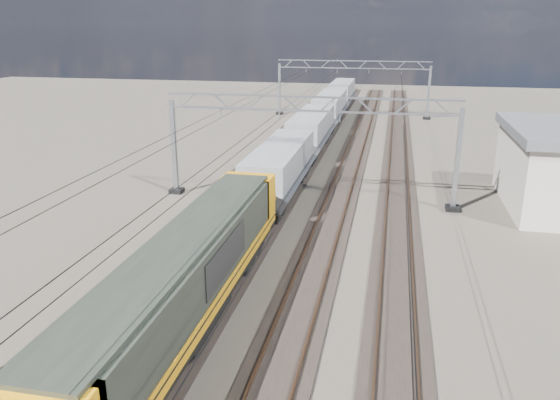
% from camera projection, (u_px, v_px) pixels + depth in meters
% --- Properties ---
extents(ground, '(160.00, 160.00, 0.00)m').
position_uv_depth(ground, '(298.00, 221.00, 33.50)').
color(ground, black).
rests_on(ground, ground).
extents(track_outer_west, '(2.60, 140.00, 0.30)m').
position_uv_depth(track_outer_west, '(205.00, 213.00, 34.64)').
color(track_outer_west, black).
rests_on(track_outer_west, ground).
extents(track_loco, '(2.60, 140.00, 0.30)m').
position_uv_depth(track_loco, '(266.00, 217.00, 33.87)').
color(track_loco, black).
rests_on(track_loco, ground).
extents(track_inner_east, '(2.60, 140.00, 0.30)m').
position_uv_depth(track_inner_east, '(330.00, 222.00, 33.09)').
color(track_inner_east, black).
rests_on(track_inner_east, ground).
extents(track_outer_east, '(2.60, 140.00, 0.30)m').
position_uv_depth(track_outer_east, '(397.00, 227.00, 32.31)').
color(track_outer_east, black).
rests_on(track_outer_east, ground).
extents(catenary_gantry_mid, '(19.90, 0.90, 7.11)m').
position_uv_depth(catenary_gantry_mid, '(309.00, 145.00, 36.02)').
color(catenary_gantry_mid, '#9398A1').
rests_on(catenary_gantry_mid, ground).
extents(catenary_gantry_far, '(19.90, 0.90, 7.11)m').
position_uv_depth(catenary_gantry_far, '(352.00, 86.00, 69.54)').
color(catenary_gantry_far, '#9398A1').
rests_on(catenary_gantry_far, ground).
extents(overhead_wires, '(12.03, 140.00, 0.53)m').
position_uv_depth(overhead_wires, '(318.00, 108.00, 39.17)').
color(overhead_wires, black).
rests_on(overhead_wires, ground).
extents(locomotive, '(2.76, 21.10, 3.62)m').
position_uv_depth(locomotive, '(186.00, 278.00, 20.75)').
color(locomotive, black).
rests_on(locomotive, ground).
extents(hopper_wagon_lead, '(3.38, 13.00, 3.25)m').
position_uv_depth(hopper_wagon_lead, '(280.00, 167.00, 37.25)').
color(hopper_wagon_lead, black).
rests_on(hopper_wagon_lead, ground).
extents(hopper_wagon_mid, '(3.38, 13.00, 3.25)m').
position_uv_depth(hopper_wagon_mid, '(311.00, 129.00, 50.47)').
color(hopper_wagon_mid, black).
rests_on(hopper_wagon_mid, ground).
extents(hopper_wagon_third, '(3.38, 13.00, 3.25)m').
position_uv_depth(hopper_wagon_third, '(330.00, 107.00, 63.69)').
color(hopper_wagon_third, black).
rests_on(hopper_wagon_third, ground).
extents(hopper_wagon_fourth, '(3.38, 13.00, 3.25)m').
position_uv_depth(hopper_wagon_fourth, '(342.00, 93.00, 76.92)').
color(hopper_wagon_fourth, black).
rests_on(hopper_wagon_fourth, ground).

